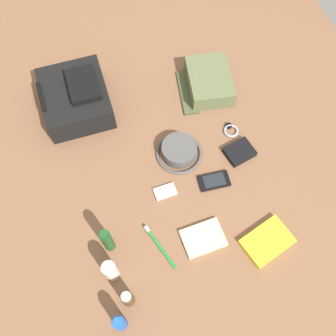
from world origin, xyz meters
TOP-DOWN VIEW (x-y plane):
  - ground_plane at (0.00, 0.00)m, footprint 2.64×2.02m
  - backpack at (0.42, 0.26)m, footprint 0.31×0.27m
  - toiletry_pouch at (0.34, -0.30)m, footprint 0.27×0.26m
  - bucket_hat at (0.06, -0.07)m, footprint 0.19×0.19m
  - deodorant_spray at (-0.48, 0.32)m, footprint 0.04×0.04m
  - cologne_bottle at (-0.41, 0.28)m, footprint 0.04×0.04m
  - toothpaste_tube at (-0.31, 0.31)m, footprint 0.05×0.05m
  - shampoo_bottle at (-0.21, 0.29)m, footprint 0.04×0.04m
  - paperback_novel at (-0.38, -0.25)m, footprint 0.16×0.20m
  - cell_phone at (-0.10, -0.16)m, footprint 0.08×0.13m
  - media_player at (-0.08, 0.04)m, footprint 0.05×0.09m
  - wristwatch at (0.10, -0.31)m, footprint 0.07×0.06m
  - toothbrush at (-0.26, 0.13)m, footprint 0.18×0.07m
  - wallet at (-0.01, -0.30)m, footprint 0.11×0.13m
  - notepad at (-0.29, -0.04)m, footprint 0.11×0.15m

SIDE VIEW (x-z plane):
  - ground_plane at x=0.00m, z-range -0.02..0.00m
  - media_player at x=-0.08m, z-range 0.00..0.01m
  - wristwatch at x=0.10m, z-range 0.00..0.01m
  - toothbrush at x=-0.26m, z-range 0.00..0.02m
  - cell_phone at x=-0.10m, z-range 0.00..0.01m
  - notepad at x=-0.29m, z-range 0.00..0.02m
  - paperback_novel at x=-0.38m, z-range 0.00..0.02m
  - wallet at x=-0.01m, z-range 0.00..0.02m
  - bucket_hat at x=0.06m, z-range 0.00..0.06m
  - toiletry_pouch at x=0.34m, z-range 0.00..0.08m
  - cologne_bottle at x=-0.41m, z-range 0.00..0.11m
  - deodorant_spray at x=-0.48m, z-range 0.00..0.12m
  - backpack at x=0.42m, z-range -0.01..0.14m
  - toothpaste_tube at x=-0.31m, z-range 0.00..0.14m
  - shampoo_bottle at x=-0.21m, z-range 0.00..0.17m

